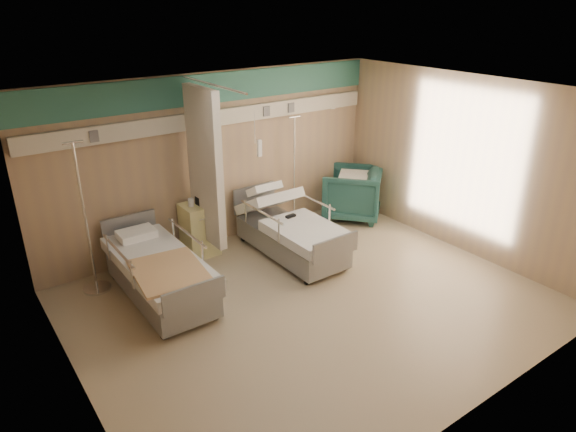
{
  "coord_description": "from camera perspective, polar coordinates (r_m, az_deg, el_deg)",
  "views": [
    {
      "loc": [
        -3.75,
        -4.64,
        3.84
      ],
      "look_at": [
        0.04,
        0.6,
        1.07
      ],
      "focal_mm": 32.0,
      "sensor_mm": 36.0,
      "label": 1
    }
  ],
  "objects": [
    {
      "name": "toiletry_bag",
      "position": [
        8.12,
        -9.3,
        1.79
      ],
      "size": [
        0.25,
        0.17,
        0.13
      ],
      "primitive_type": "cube",
      "rotation": [
        0.0,
        0.0,
        0.08
      ],
      "color": "black",
      "rests_on": "bedside_cabinet"
    },
    {
      "name": "visitor_armchair",
      "position": [
        9.62,
        7.14,
        2.52
      ],
      "size": [
        1.43,
        1.43,
        0.94
      ],
      "primitive_type": "imported",
      "rotation": [
        0.0,
        0.0,
        3.86
      ],
      "color": "#1E4C49",
      "rests_on": "ground"
    },
    {
      "name": "bed_right",
      "position": [
        8.16,
        0.33,
        -2.36
      ],
      "size": [
        1.0,
        2.16,
        0.63
      ],
      "primitive_type": null,
      "color": "silver",
      "rests_on": "ground"
    },
    {
      "name": "tan_blanket",
      "position": [
        6.68,
        -13.1,
        -5.99
      ],
      "size": [
        0.95,
        1.14,
        0.04
      ],
      "primitive_type": "cube",
      "rotation": [
        0.0,
        0.0,
        -0.12
      ],
      "color": "tan",
      "rests_on": "bed_left"
    },
    {
      "name": "white_cup",
      "position": [
        8.05,
        -10.73,
        1.49
      ],
      "size": [
        0.1,
        0.1,
        0.13
      ],
      "primitive_type": "cylinder",
      "rotation": [
        0.0,
        0.0,
        -0.09
      ],
      "color": "white",
      "rests_on": "bedside_cabinet"
    },
    {
      "name": "bed_left",
      "position": [
        7.23,
        -13.99,
        -6.7
      ],
      "size": [
        1.0,
        2.16,
        0.63
      ],
      "primitive_type": null,
      "color": "silver",
      "rests_on": "ground"
    },
    {
      "name": "bedside_cabinet",
      "position": [
        8.29,
        -9.82,
        -1.47
      ],
      "size": [
        0.5,
        0.48,
        0.85
      ],
      "primitive_type": "cube",
      "color": "#E8E291",
      "rests_on": "ground"
    },
    {
      "name": "waffle_blanket",
      "position": [
        9.43,
        7.61,
        5.33
      ],
      "size": [
        0.91,
        0.91,
        0.08
      ],
      "primitive_type": "cube",
      "rotation": [
        0.0,
        0.0,
        3.89
      ],
      "color": "white",
      "rests_on": "visitor_armchair"
    },
    {
      "name": "ground",
      "position": [
        7.09,
        2.63,
        -9.57
      ],
      "size": [
        6.0,
        5.0,
        0.0
      ],
      "primitive_type": "cube",
      "color": "tan",
      "rests_on": "ground"
    },
    {
      "name": "iv_stand_right",
      "position": [
        9.27,
        0.67,
        1.49
      ],
      "size": [
        0.35,
        0.35,
        1.98
      ],
      "rotation": [
        0.0,
        0.0,
        0.11
      ],
      "color": "silver",
      "rests_on": "ground"
    },
    {
      "name": "call_remote",
      "position": [
        8.09,
        0.3,
        -0.01
      ],
      "size": [
        0.17,
        0.09,
        0.04
      ],
      "primitive_type": "cube",
      "rotation": [
        0.0,
        0.0,
        0.1
      ],
      "color": "black",
      "rests_on": "bed_right"
    },
    {
      "name": "room_walls",
      "position": [
        6.46,
        1.32,
        5.39
      ],
      "size": [
        6.04,
        5.04,
        2.82
      ],
      "color": "tan",
      "rests_on": "ground"
    },
    {
      "name": "iv_stand_left",
      "position": [
        7.66,
        -20.88,
        -4.77
      ],
      "size": [
        0.39,
        0.39,
        2.16
      ],
      "rotation": [
        0.0,
        0.0,
        -0.41
      ],
      "color": "silver",
      "rests_on": "ground"
    }
  ]
}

